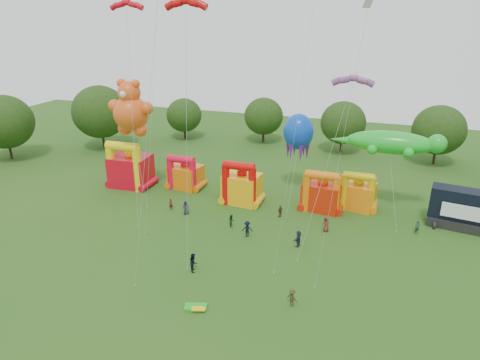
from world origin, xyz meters
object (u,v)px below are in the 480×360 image
(teddy_bear_kite, at_px, (136,142))
(gecko_kite, at_px, (392,163))
(octopus_kite, at_px, (296,151))
(bouncy_castle_2, at_px, (241,186))
(bouncy_castle_0, at_px, (130,169))
(spectator_0, at_px, (186,208))
(spectator_4, at_px, (280,211))
(stage_trailer, at_px, (463,210))

(teddy_bear_kite, distance_m, gecko_kite, 34.00)
(octopus_kite, bearing_deg, bouncy_castle_2, -140.49)
(bouncy_castle_0, relative_size, spectator_0, 3.89)
(spectator_4, bearing_deg, bouncy_castle_2, -77.61)
(teddy_bear_kite, bearing_deg, octopus_kite, 19.24)
(bouncy_castle_2, xyz_separation_m, spectator_4, (6.17, -2.78, -1.56))
(stage_trailer, relative_size, spectator_0, 4.26)
(bouncy_castle_2, relative_size, spectator_0, 3.37)
(gecko_kite, bearing_deg, spectator_4, -156.07)
(teddy_bear_kite, xyz_separation_m, octopus_kite, (20.98, 7.32, -1.48))
(spectator_0, xyz_separation_m, spectator_4, (11.86, 3.01, -0.10))
(stage_trailer, bearing_deg, bouncy_castle_2, -176.99)
(spectator_0, bearing_deg, bouncy_castle_0, 140.41)
(spectator_4, bearing_deg, stage_trailer, 137.80)
(stage_trailer, distance_m, spectator_0, 34.21)
(stage_trailer, bearing_deg, spectator_0, -167.75)
(bouncy_castle_0, distance_m, spectator_0, 13.82)
(spectator_4, bearing_deg, gecko_kite, 150.60)
(stage_trailer, bearing_deg, bouncy_castle_0, -178.86)
(stage_trailer, distance_m, spectator_4, 22.01)
(bouncy_castle_2, distance_m, octopus_kite, 9.16)
(spectator_0, bearing_deg, octopus_kite, 30.54)
(bouncy_castle_2, xyz_separation_m, spectator_0, (-5.69, -5.80, -1.46))
(octopus_kite, bearing_deg, bouncy_castle_0, -169.07)
(bouncy_castle_0, bearing_deg, gecko_kite, 3.64)
(gecko_kite, relative_size, octopus_kite, 1.18)
(teddy_bear_kite, xyz_separation_m, spectator_0, (8.96, -3.69, -7.02))
(stage_trailer, xyz_separation_m, teddy_bear_kite, (-42.37, -3.57, 5.58))
(stage_trailer, bearing_deg, gecko_kite, 170.69)
(bouncy_castle_2, distance_m, spectator_0, 8.25)
(gecko_kite, distance_m, spectator_0, 26.81)
(bouncy_castle_2, height_order, gecko_kite, gecko_kite)
(stage_trailer, relative_size, gecko_kite, 0.56)
(spectator_0, bearing_deg, gecko_kite, 7.45)
(teddy_bear_kite, bearing_deg, gecko_kite, 8.46)
(stage_trailer, height_order, spectator_4, stage_trailer)
(teddy_bear_kite, relative_size, octopus_kite, 1.35)
(teddy_bear_kite, bearing_deg, stage_trailer, 4.81)
(spectator_4, bearing_deg, spectator_0, -39.08)
(spectator_0, relative_size, spectator_4, 1.12)
(stage_trailer, height_order, octopus_kite, octopus_kite)
(stage_trailer, distance_m, teddy_bear_kite, 42.88)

